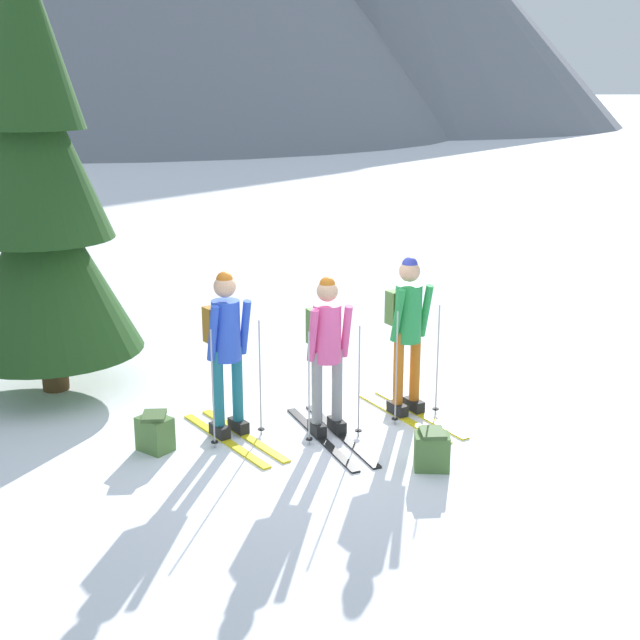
# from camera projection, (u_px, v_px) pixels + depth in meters

# --- Properties ---
(ground_plane) EXTENTS (400.00, 400.00, 0.00)m
(ground_plane) POSITION_uv_depth(u_px,v_px,m) (310.00, 427.00, 8.84)
(ground_plane) COLOR white
(skier_in_blue) EXTENTS (1.11, 1.50, 1.71)m
(skier_in_blue) POSITION_uv_depth(u_px,v_px,m) (226.00, 345.00, 8.38)
(skier_in_blue) COLOR yellow
(skier_in_blue) RESTS_ON ground
(skier_in_pink) EXTENTS (0.85, 1.69, 1.65)m
(skier_in_pink) POSITION_uv_depth(u_px,v_px,m) (327.00, 348.00, 8.43)
(skier_in_pink) COLOR black
(skier_in_pink) RESTS_ON ground
(skier_in_green) EXTENTS (0.99, 1.53, 1.73)m
(skier_in_green) POSITION_uv_depth(u_px,v_px,m) (407.00, 327.00, 8.93)
(skier_in_green) COLOR yellow
(skier_in_green) RESTS_ON ground
(pine_tree_near) EXTENTS (2.08, 2.08, 5.03)m
(pine_tree_near) POSITION_uv_depth(u_px,v_px,m) (39.00, 192.00, 9.29)
(pine_tree_near) COLOR #51381E
(pine_tree_near) RESTS_ON ground
(backpack_on_snow_front) EXTENTS (0.40, 0.39, 0.38)m
(backpack_on_snow_front) POSITION_uv_depth(u_px,v_px,m) (155.00, 432.00, 8.23)
(backpack_on_snow_front) COLOR #4C7238
(backpack_on_snow_front) RESTS_ON ground
(backpack_on_snow_beside) EXTENTS (0.35, 0.28, 0.38)m
(backpack_on_snow_beside) POSITION_uv_depth(u_px,v_px,m) (432.00, 450.00, 7.84)
(backpack_on_snow_beside) COLOR #4C7238
(backpack_on_snow_beside) RESTS_ON ground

